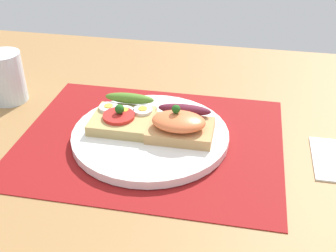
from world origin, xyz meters
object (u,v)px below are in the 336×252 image
(drinking_glass, at_px, (6,77))
(plate, at_px, (150,135))
(sandwich_salmon, at_px, (180,125))
(sandwich_egg_tomato, at_px, (123,116))

(drinking_glass, bearing_deg, plate, -15.98)
(plate, distance_m, sandwich_salmon, 0.06)
(sandwich_egg_tomato, xyz_separation_m, sandwich_salmon, (0.10, -0.02, 0.01))
(plate, distance_m, sandwich_egg_tomato, 0.06)
(sandwich_salmon, bearing_deg, plate, 179.95)
(sandwich_egg_tomato, height_order, drinking_glass, drinking_glass)
(sandwich_egg_tomato, xyz_separation_m, drinking_glass, (-0.25, 0.07, 0.02))
(plate, height_order, sandwich_egg_tomato, sandwich_egg_tomato)
(sandwich_egg_tomato, relative_size, sandwich_salmon, 0.98)
(plate, bearing_deg, drinking_glass, 164.02)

